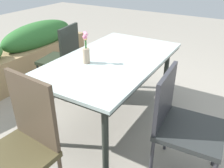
{
  "coord_description": "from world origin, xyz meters",
  "views": [
    {
      "loc": [
        -1.82,
        -1.09,
        1.6
      ],
      "look_at": [
        0.03,
        0.01,
        0.44
      ],
      "focal_mm": 37.5,
      "sensor_mm": 36.0,
      "label": 1
    }
  ],
  "objects": [
    {
      "name": "chair_far_side",
      "position": [
        0.21,
        0.84,
        0.53
      ],
      "size": [
        0.47,
        0.47,
        0.92
      ],
      "rotation": [
        0.0,
        0.0,
        0.15
      ],
      "color": "#262D1E",
      "rests_on": "ground"
    },
    {
      "name": "ground_plane",
      "position": [
        0.0,
        0.0,
        0.0
      ],
      "size": [
        12.0,
        12.0,
        0.0
      ],
      "primitive_type": "plane",
      "color": "gray"
    },
    {
      "name": "flower_vase",
      "position": [
        -0.19,
        0.15,
        0.86
      ],
      "size": [
        0.07,
        0.07,
        0.3
      ],
      "color": "tan",
      "rests_on": "dining_table"
    },
    {
      "name": "chair_end_left",
      "position": [
        -1.13,
        0.0,
        0.55
      ],
      "size": [
        0.48,
        0.48,
        0.98
      ],
      "rotation": [
        0.0,
        0.0,
        1.49
      ],
      "color": "#453D23",
      "rests_on": "ground"
    },
    {
      "name": "dining_table",
      "position": [
        0.03,
        0.01,
        0.67
      ],
      "size": [
        1.6,
        0.91,
        0.73
      ],
      "color": "#B2C6C1",
      "rests_on": "ground"
    },
    {
      "name": "chair_near_left",
      "position": [
        -0.33,
        -0.82,
        0.52
      ],
      "size": [
        0.5,
        0.5,
        0.9
      ],
      "rotation": [
        0.0,
        0.0,
        3.2
      ],
      "color": "#292C2C",
      "rests_on": "ground"
    },
    {
      "name": "planter_box",
      "position": [
        -0.03,
        1.66,
        0.36
      ],
      "size": [
        2.94,
        0.47,
        0.77
      ],
      "color": "#9E7F56",
      "rests_on": "ground"
    }
  ]
}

